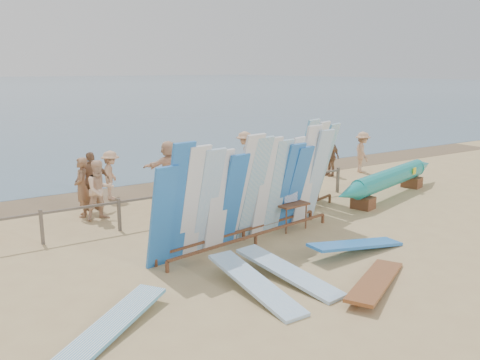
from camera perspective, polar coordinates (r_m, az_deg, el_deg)
ground at (r=12.52m, az=0.17°, el=-7.77°), size 160.00×160.00×0.00m
wet_sand_strip at (r=18.72m, az=-11.90°, el=-1.15°), size 40.00×2.60×0.01m
fence at (r=14.82m, az=-6.15°, el=-2.04°), size 12.08×0.08×0.90m
main_surfboard_rack at (r=12.63m, az=1.12°, el=-1.51°), size 5.77×1.63×2.84m
side_surfboard_rack at (r=15.88m, az=7.72°, el=1.35°), size 2.61×1.50×2.85m
outrigger_canoe at (r=17.99m, az=16.52°, el=0.13°), size 6.88×2.57×1.00m
vendor_table at (r=13.96m, az=5.68°, el=-3.95°), size 0.95×0.71×1.19m
flat_board_a at (r=10.88m, az=5.36°, el=-11.06°), size 0.93×2.74×0.35m
flat_board_c at (r=10.89m, az=14.95°, el=-11.44°), size 2.63×1.81×0.23m
flat_board_b at (r=10.25m, az=1.66°, el=-12.55°), size 0.59×2.69×0.42m
flat_board_e at (r=9.16m, az=-14.18°, el=-16.19°), size 2.51×2.03×0.26m
flat_board_d at (r=12.61m, az=12.89°, el=-7.94°), size 2.69×0.57×0.41m
beach_chair_left at (r=15.99m, az=-6.99°, el=-2.44°), size 0.61×0.63×0.80m
beach_chair_right at (r=16.79m, az=-0.60°, el=-1.65°), size 0.56×0.58×0.78m
stroller at (r=16.37m, az=-2.11°, el=-1.31°), size 0.77×0.91×1.07m
beachgoer_1 at (r=15.68m, az=-17.33°, el=-0.78°), size 0.53×0.72×1.77m
beachgoer_9 at (r=20.12m, az=0.54°, el=2.81°), size 1.06×1.30×1.88m
beachgoer_5 at (r=17.86m, az=-8.03°, el=1.42°), size 1.75×0.60×1.87m
beachgoer_4 at (r=16.25m, az=-16.24°, el=-0.15°), size 1.08×0.49×1.83m
beachgoer_8 at (r=17.52m, az=1.89°, el=1.35°), size 1.00×0.66×1.89m
beachgoer_7 at (r=17.19m, az=-4.06°, el=0.75°), size 0.35×0.62×1.68m
beachgoer_3 at (r=17.45m, az=-14.29°, el=0.52°), size 0.89×1.15×1.65m
beachgoer_2 at (r=15.20m, az=-15.46°, el=-1.10°), size 0.89×0.50×1.75m
beachgoer_10 at (r=20.97m, az=10.13°, el=2.70°), size 0.48×1.00×1.65m
beachgoer_extra_0 at (r=21.93m, az=13.57°, el=3.05°), size 0.94×1.19×1.72m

